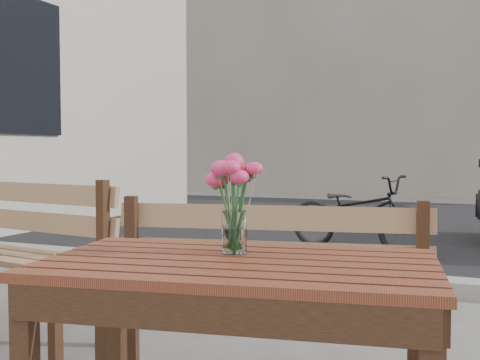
# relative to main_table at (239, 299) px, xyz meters

# --- Properties ---
(street) EXTENTS (30.00, 8.12, 0.12)m
(street) POSITION_rel_main_table_xyz_m (0.08, 5.11, -0.61)
(street) COLOR black
(street) RESTS_ON ground
(backdrop_buildings) EXTENTS (15.50, 4.00, 8.00)m
(backdrop_buildings) POSITION_rel_main_table_xyz_m (0.25, 14.44, 2.97)
(backdrop_buildings) COLOR gray
(backdrop_buildings) RESTS_ON ground
(main_table) EXTENTS (1.33, 0.91, 0.76)m
(main_table) POSITION_rel_main_table_xyz_m (0.00, 0.00, 0.00)
(main_table) COLOR #5E2318
(main_table) RESTS_ON ground
(main_bench) EXTENTS (1.52, 0.71, 0.91)m
(main_bench) POSITION_rel_main_table_xyz_m (-0.17, 0.74, -0.08)
(main_bench) COLOR #A27D53
(main_bench) RESTS_ON ground
(main_vase) EXTENTS (0.18, 0.18, 0.34)m
(main_vase) POSITION_rel_main_table_xyz_m (-0.06, 0.11, 0.34)
(main_vase) COLOR white
(main_vase) RESTS_ON main_table
(second_bench) EXTENTS (1.60, 0.68, 0.96)m
(second_bench) POSITION_rel_main_table_xyz_m (-1.97, 1.07, -0.05)
(second_bench) COLOR #A27D53
(second_bench) RESTS_ON ground
(bicycle) EXTENTS (1.69, 0.96, 0.84)m
(bicycle) POSITION_rel_main_table_xyz_m (-0.58, 4.68, -0.22)
(bicycle) COLOR black
(bicycle) RESTS_ON ground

